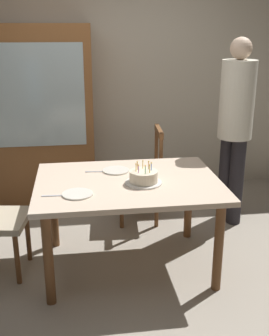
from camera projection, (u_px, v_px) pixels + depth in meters
ground at (129, 265)px, 3.47m from camera, size 6.40×6.40×0.00m
back_wall at (108, 79)px, 4.78m from camera, size 6.40×0.10×2.60m
dining_table at (128, 191)px, 3.25m from camera, size 1.42×1.04×0.75m
birthday_cake at (144, 178)px, 3.15m from camera, size 0.28×0.28×0.17m
plate_near_celebrant at (78, 194)px, 2.95m from camera, size 0.22×0.22×0.01m
plate_far_side at (116, 170)px, 3.43m from camera, size 0.22×0.22×0.01m
fork_near_celebrant at (55, 196)px, 2.93m from camera, size 0.18×0.03×0.01m
fork_far_side at (96, 172)px, 3.41m from camera, size 0.18×0.03×0.01m
chair_spindle_back at (141, 177)px, 4.13m from camera, size 0.47×0.47×0.95m
person_guest at (235, 121)px, 3.93m from camera, size 0.32×0.32×1.78m
china_cabinet at (41, 116)px, 4.52m from camera, size 1.10×0.45×1.90m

